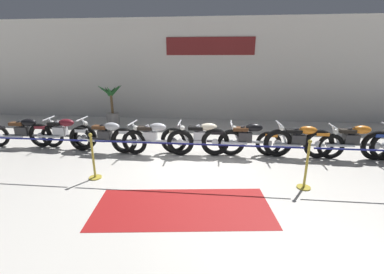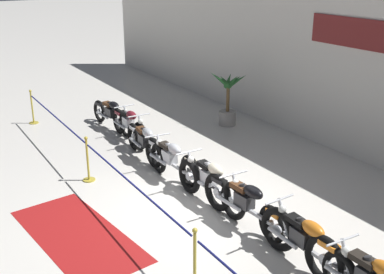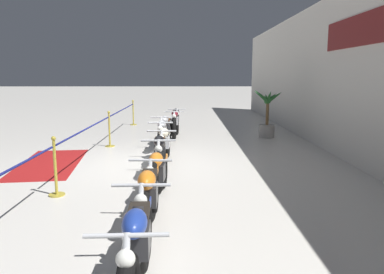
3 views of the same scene
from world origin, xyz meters
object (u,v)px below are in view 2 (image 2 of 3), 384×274
Objects in this scene: motorcycle_silver_3 at (171,160)px; floor_banner at (78,235)px; motorcycle_maroon_1 at (129,125)px; stanchion_mid_left at (88,166)px; motorcycle_cream_4 at (210,181)px; stanchion_far_left at (98,158)px; motorcycle_silver_2 at (145,143)px; stanchion_mid_right at (195,269)px; motorcycle_orange_6 at (304,241)px; motorcycle_black_5 at (246,205)px; potted_palm_left_of_row at (228,99)px; motorcycle_black_0 at (112,114)px.

motorcycle_silver_3 reaches higher than floor_banner.
motorcycle_maroon_1 is 2.03× the size of stanchion_mid_left.
motorcycle_cream_4 is 2.42m from stanchion_far_left.
motorcycle_silver_3 is 1.39m from motorcycle_cream_4.
stanchion_mid_left is at bearing -119.69° from motorcycle_silver_3.
motorcycle_silver_2 is 2.24× the size of stanchion_mid_right.
motorcycle_silver_3 is 4.01m from motorcycle_orange_6.
motorcycle_black_5 is 0.78× the size of floor_banner.
stanchion_far_left is 13.34× the size of stanchion_mid_left.
motorcycle_orange_6 is 0.73× the size of floor_banner.
motorcycle_cream_4 is 1.02× the size of motorcycle_orange_6.
motorcycle_orange_6 is 1.85m from stanchion_mid_right.
motorcycle_orange_6 is 5.24m from stanchion_mid_left.
motorcycle_maroon_1 is 1.27× the size of potted_palm_left_of_row.
motorcycle_silver_2 is 1.30m from motorcycle_silver_3.
motorcycle_maroon_1 is 2.64m from stanchion_mid_left.
stanchion_mid_right is (2.23, -1.76, -0.11)m from motorcycle_cream_4.
stanchion_mid_left is at bearing -76.58° from motorcycle_silver_2.
stanchion_far_left is at bearing -65.46° from potted_palm_left_of_row.
motorcycle_black_5 is 2.35× the size of stanchion_mid_left.
motorcycle_cream_4 is at bearing 179.01° from motorcycle_black_5.
motorcycle_orange_6 is at bearing -25.86° from potted_palm_left_of_row.
motorcycle_maroon_1 is 5.38m from motorcycle_black_5.
motorcycle_silver_3 is 1.39× the size of potted_palm_left_of_row.
motorcycle_silver_2 is 1.67m from stanchion_mid_left.
floor_banner is at bearing -28.74° from motorcycle_black_0.
motorcycle_cream_4 is 2.62m from motorcycle_orange_6.
motorcycle_black_0 is at bearing 148.87° from stanchion_mid_left.
motorcycle_maroon_1 is at bearing 143.69° from stanchion_far_left.
motorcycle_silver_2 reaches higher than floor_banner.
stanchion_far_left is 13.34× the size of stanchion_mid_right.
stanchion_mid_right is at bearing -38.99° from potted_palm_left_of_row.
motorcycle_maroon_1 is (1.19, 0.01, 0.01)m from motorcycle_black_0.
floor_banner is (-2.80, -2.80, -0.45)m from motorcycle_orange_6.
potted_palm_left_of_row reaches higher than motorcycle_black_0.
stanchion_mid_right is (6.14, -4.97, -0.44)m from potted_palm_left_of_row.
motorcycle_black_0 is 5.93m from floor_banner.
floor_banner is (2.51, -2.62, -0.46)m from motorcycle_silver_2.
motorcycle_silver_2 is at bearing 179.52° from motorcycle_silver_3.
potted_palm_left_of_row is at bearing 115.19° from floor_banner.
motorcycle_black_0 is 1.00× the size of motorcycle_silver_2.
motorcycle_black_5 is at bearing -32.29° from potted_palm_left_of_row.
motorcycle_maroon_1 is 0.93× the size of motorcycle_orange_6.
motorcycle_maroon_1 reaches higher than floor_banner.
floor_banner is (2.13, -1.00, -0.35)m from stanchion_mid_left.
potted_palm_left_of_row is at bearing 110.04° from motorcycle_silver_2.
motorcycle_silver_2 is at bearing -9.18° from motorcycle_maroon_1.
motorcycle_orange_6 is at bearing -0.33° from motorcycle_black_0.
potted_palm_left_of_row is (-5.12, 3.23, 0.33)m from motorcycle_black_5.
stanchion_far_left and stanchion_mid_right have the same top height.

